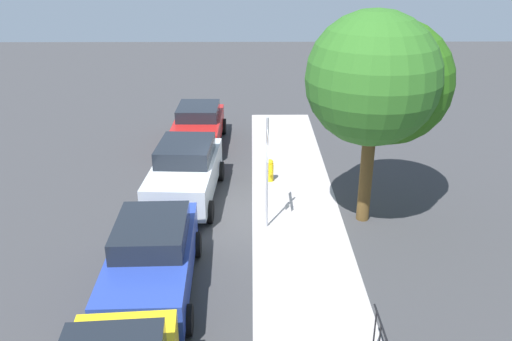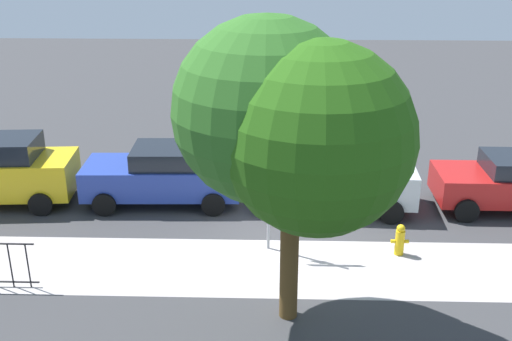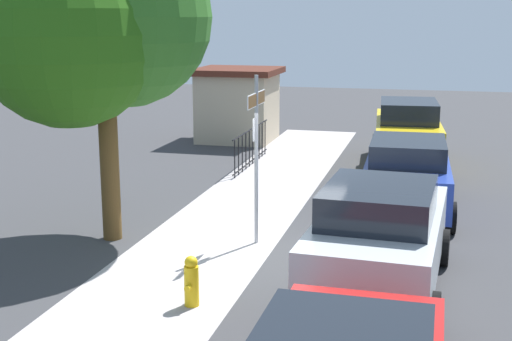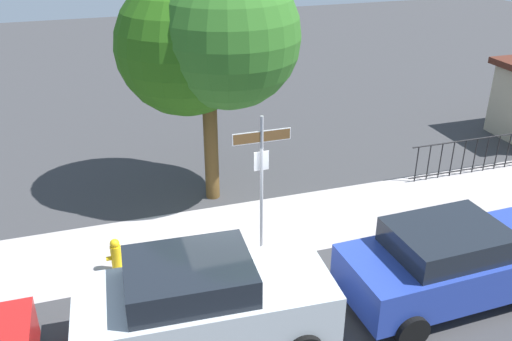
# 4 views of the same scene
# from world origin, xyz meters

# --- Properties ---
(ground_plane) EXTENTS (60.00, 60.00, 0.00)m
(ground_plane) POSITION_xyz_m (0.00, 0.00, 0.00)
(ground_plane) COLOR #38383A
(sidewalk_strip) EXTENTS (24.00, 2.60, 0.00)m
(sidewalk_strip) POSITION_xyz_m (2.00, 1.30, 0.00)
(sidewalk_strip) COLOR #A9A1A0
(sidewalk_strip) RESTS_ON ground_plane
(street_sign) EXTENTS (1.24, 0.07, 3.19)m
(street_sign) POSITION_xyz_m (0.60, 0.40, 2.12)
(street_sign) COLOR #9EA0A5
(street_sign) RESTS_ON ground_plane
(shade_tree) EXTENTS (4.29, 4.06, 5.93)m
(shade_tree) POSITION_xyz_m (0.09, 3.35, 4.09)
(shade_tree) COLOR #543D1D
(shade_tree) RESTS_ON ground_plane
(car_silver) EXTENTS (4.41, 2.22, 1.76)m
(car_silver) POSITION_xyz_m (-1.25, -2.05, 0.90)
(car_silver) COLOR #B8BFC4
(car_silver) RESTS_ON ground_plane
(car_blue) EXTENTS (4.38, 2.10, 1.65)m
(car_blue) POSITION_xyz_m (3.55, -2.26, 0.85)
(car_blue) COLOR #253C9A
(car_blue) RESTS_ON ground_plane
(car_yellow) EXTENTS (4.74, 2.24, 1.92)m
(car_yellow) POSITION_xyz_m (8.35, -2.05, 0.96)
(car_yellow) COLOR gold
(car_yellow) RESTS_ON ground_plane
(iron_fence) EXTENTS (3.80, 0.04, 1.07)m
(iron_fence) POSITION_xyz_m (7.43, 2.30, 0.56)
(iron_fence) COLOR black
(iron_fence) RESTS_ON ground_plane
(utility_shed) EXTENTS (2.72, 2.78, 2.49)m
(utility_shed) POSITION_xyz_m (11.33, 3.80, 1.27)
(utility_shed) COLOR tan
(utility_shed) RESTS_ON ground_plane
(fire_hydrant) EXTENTS (0.42, 0.22, 0.78)m
(fire_hydrant) POSITION_xyz_m (-2.52, 0.60, 0.38)
(fire_hydrant) COLOR yellow
(fire_hydrant) RESTS_ON ground_plane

